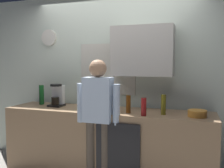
{
  "coord_description": "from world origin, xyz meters",
  "views": [
    {
      "loc": [
        1.14,
        -2.86,
        1.55
      ],
      "look_at": [
        0.1,
        0.25,
        1.28
      ],
      "focal_mm": 39.81,
      "sensor_mm": 36.0,
      "label": 1
    }
  ],
  "objects_px": {
    "mixing_bowl": "(197,113)",
    "bottle_dark_sauce": "(113,103)",
    "bottle_clear_soda": "(84,101)",
    "bottle_green_wine": "(42,95)",
    "cup_white_mug": "(99,107)",
    "coffee_maker": "(57,96)",
    "person_at_sink": "(98,112)",
    "bottle_olive_oil": "(163,105)",
    "cup_yellow_cup": "(110,105)",
    "bottle_red_vinegar": "(144,107)",
    "bottle_amber_beer": "(128,104)"
  },
  "relations": [
    {
      "from": "coffee_maker",
      "to": "person_at_sink",
      "type": "height_order",
      "value": "person_at_sink"
    },
    {
      "from": "bottle_clear_soda",
      "to": "bottle_dark_sauce",
      "type": "xyz_separation_m",
      "value": [
        0.31,
        0.26,
        -0.05
      ]
    },
    {
      "from": "cup_white_mug",
      "to": "person_at_sink",
      "type": "bearing_deg",
      "value": -73.04
    },
    {
      "from": "bottle_red_vinegar",
      "to": "cup_white_mug",
      "type": "bearing_deg",
      "value": 168.02
    },
    {
      "from": "bottle_clear_soda",
      "to": "cup_yellow_cup",
      "type": "relative_size",
      "value": 3.29
    },
    {
      "from": "cup_white_mug",
      "to": "cup_yellow_cup",
      "type": "relative_size",
      "value": 1.12
    },
    {
      "from": "bottle_red_vinegar",
      "to": "cup_yellow_cup",
      "type": "relative_size",
      "value": 2.59
    },
    {
      "from": "coffee_maker",
      "to": "bottle_dark_sauce",
      "type": "height_order",
      "value": "coffee_maker"
    },
    {
      "from": "bottle_red_vinegar",
      "to": "cup_white_mug",
      "type": "distance_m",
      "value": 0.64
    },
    {
      "from": "bottle_green_wine",
      "to": "bottle_amber_beer",
      "type": "bearing_deg",
      "value": -9.48
    },
    {
      "from": "bottle_red_vinegar",
      "to": "bottle_olive_oil",
      "type": "bearing_deg",
      "value": 33.31
    },
    {
      "from": "bottle_olive_oil",
      "to": "person_at_sink",
      "type": "distance_m",
      "value": 0.82
    },
    {
      "from": "bottle_red_vinegar",
      "to": "bottle_dark_sauce",
      "type": "height_order",
      "value": "bottle_red_vinegar"
    },
    {
      "from": "bottle_clear_soda",
      "to": "mixing_bowl",
      "type": "distance_m",
      "value": 1.42
    },
    {
      "from": "bottle_green_wine",
      "to": "bottle_olive_oil",
      "type": "bearing_deg",
      "value": -5.99
    },
    {
      "from": "bottle_dark_sauce",
      "to": "person_at_sink",
      "type": "height_order",
      "value": "person_at_sink"
    },
    {
      "from": "mixing_bowl",
      "to": "person_at_sink",
      "type": "bearing_deg",
      "value": -169.53
    },
    {
      "from": "bottle_red_vinegar",
      "to": "bottle_dark_sauce",
      "type": "relative_size",
      "value": 1.22
    },
    {
      "from": "bottle_olive_oil",
      "to": "bottle_clear_soda",
      "type": "bearing_deg",
      "value": -173.1
    },
    {
      "from": "bottle_amber_beer",
      "to": "bottle_olive_oil",
      "type": "bearing_deg",
      "value": 5.83
    },
    {
      "from": "bottle_dark_sauce",
      "to": "mixing_bowl",
      "type": "distance_m",
      "value": 1.11
    },
    {
      "from": "bottle_clear_soda",
      "to": "bottle_dark_sauce",
      "type": "relative_size",
      "value": 1.56
    },
    {
      "from": "mixing_bowl",
      "to": "person_at_sink",
      "type": "distance_m",
      "value": 1.2
    },
    {
      "from": "bottle_red_vinegar",
      "to": "person_at_sink",
      "type": "relative_size",
      "value": 0.14
    },
    {
      "from": "person_at_sink",
      "to": "cup_yellow_cup",
      "type": "bearing_deg",
      "value": 99.84
    },
    {
      "from": "cup_white_mug",
      "to": "mixing_bowl",
      "type": "relative_size",
      "value": 0.43
    },
    {
      "from": "person_at_sink",
      "to": "bottle_olive_oil",
      "type": "bearing_deg",
      "value": 25.48
    },
    {
      "from": "bottle_clear_soda",
      "to": "cup_white_mug",
      "type": "height_order",
      "value": "bottle_clear_soda"
    },
    {
      "from": "bottle_olive_oil",
      "to": "bottle_green_wine",
      "type": "height_order",
      "value": "bottle_green_wine"
    },
    {
      "from": "bottle_olive_oil",
      "to": "cup_yellow_cup",
      "type": "distance_m",
      "value": 0.82
    },
    {
      "from": "bottle_clear_soda",
      "to": "cup_white_mug",
      "type": "xyz_separation_m",
      "value": [
        0.17,
        0.11,
        -0.09
      ]
    },
    {
      "from": "bottle_clear_soda",
      "to": "bottle_dark_sauce",
      "type": "distance_m",
      "value": 0.41
    },
    {
      "from": "bottle_amber_beer",
      "to": "bottle_clear_soda",
      "type": "bearing_deg",
      "value": -172.3
    },
    {
      "from": "bottle_olive_oil",
      "to": "cup_white_mug",
      "type": "relative_size",
      "value": 2.63
    },
    {
      "from": "cup_white_mug",
      "to": "bottle_olive_oil",
      "type": "bearing_deg",
      "value": 0.7
    },
    {
      "from": "bottle_green_wine",
      "to": "cup_white_mug",
      "type": "xyz_separation_m",
      "value": [
        1.04,
        -0.21,
        -0.1
      ]
    },
    {
      "from": "bottle_amber_beer",
      "to": "mixing_bowl",
      "type": "height_order",
      "value": "bottle_amber_beer"
    },
    {
      "from": "mixing_bowl",
      "to": "bottle_dark_sauce",
      "type": "bearing_deg",
      "value": 172.83
    },
    {
      "from": "bottle_green_wine",
      "to": "mixing_bowl",
      "type": "distance_m",
      "value": 2.3
    },
    {
      "from": "bottle_green_wine",
      "to": "person_at_sink",
      "type": "distance_m",
      "value": 1.19
    },
    {
      "from": "bottle_amber_beer",
      "to": "cup_white_mug",
      "type": "relative_size",
      "value": 2.42
    },
    {
      "from": "mixing_bowl",
      "to": "cup_yellow_cup",
      "type": "bearing_deg",
      "value": 168.91
    },
    {
      "from": "cup_white_mug",
      "to": "person_at_sink",
      "type": "height_order",
      "value": "person_at_sink"
    },
    {
      "from": "bottle_amber_beer",
      "to": "cup_yellow_cup",
      "type": "relative_size",
      "value": 2.71
    },
    {
      "from": "bottle_green_wine",
      "to": "person_at_sink",
      "type": "height_order",
      "value": "person_at_sink"
    },
    {
      "from": "coffee_maker",
      "to": "person_at_sink",
      "type": "bearing_deg",
      "value": -23.85
    },
    {
      "from": "bottle_red_vinegar",
      "to": "bottle_olive_oil",
      "type": "height_order",
      "value": "bottle_olive_oil"
    },
    {
      "from": "bottle_dark_sauce",
      "to": "coffee_maker",
      "type": "bearing_deg",
      "value": -179.63
    },
    {
      "from": "cup_white_mug",
      "to": "cup_yellow_cup",
      "type": "distance_m",
      "value": 0.25
    },
    {
      "from": "bottle_red_vinegar",
      "to": "person_at_sink",
      "type": "height_order",
      "value": "person_at_sink"
    }
  ]
}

